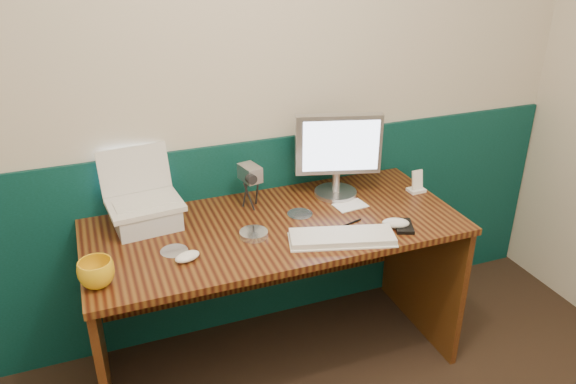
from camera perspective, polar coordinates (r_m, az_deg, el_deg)
name	(u,v)px	position (r m, az deg, el deg)	size (l,w,h in m)	color
back_wall	(232,89)	(2.52, -5.73, 10.33)	(3.50, 0.04, 2.50)	beige
wainscot	(239,238)	(2.80, -5.00, -4.67)	(3.48, 0.02, 1.00)	#072F29
desk	(276,296)	(2.60, -1.20, -10.53)	(1.60, 0.70, 0.75)	black
laptop_riser	(146,217)	(2.44, -14.20, -2.44)	(0.26, 0.22, 0.09)	silver
laptop	(142,180)	(2.37, -14.63, 1.18)	(0.30, 0.23, 0.25)	silver
monitor	(337,156)	(2.59, 5.00, 3.68)	(0.39, 0.11, 0.39)	#B7B6BB
keyboard	(342,238)	(2.29, 5.51, -4.67)	(0.42, 0.14, 0.02)	white
mouse_right	(396,223)	(2.41, 10.89, -3.11)	(0.12, 0.07, 0.04)	silver
mouse_left	(187,257)	(2.18, -10.19, -6.47)	(0.10, 0.06, 0.03)	white
mug	(96,273)	(2.10, -18.89, -7.82)	(0.13, 0.13, 0.10)	gold
camcorder	(250,186)	(2.50, -3.84, 0.61)	(0.09, 0.14, 0.21)	#ADADB2
cd_spindle	(254,234)	(2.31, -3.50, -4.29)	(0.12, 0.12, 0.02)	silver
cd_loose_a	(174,251)	(2.26, -11.50, -5.87)	(0.11, 0.11, 0.00)	#B0B5C1
cd_loose_b	(300,214)	(2.48, 1.21, -2.22)	(0.11, 0.11, 0.00)	#B2B8C3
pen	(349,224)	(2.41, 6.18, -3.24)	(0.01, 0.01, 0.14)	black
papers	(350,205)	(2.57, 6.34, -1.36)	(0.14, 0.10, 0.00)	white
dock	(416,190)	(2.76, 12.89, 0.20)	(0.08, 0.06, 0.01)	white
music_player	(417,180)	(2.73, 13.00, 1.22)	(0.05, 0.01, 0.09)	white
pda	(404,226)	(2.42, 11.67, -3.41)	(0.07, 0.12, 0.01)	black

